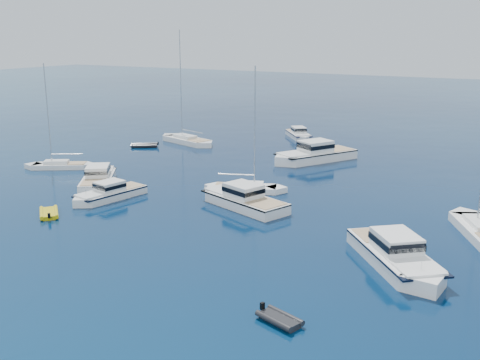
{
  "coord_description": "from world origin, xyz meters",
  "views": [
    {
      "loc": [
        23.05,
        -20.65,
        16.43
      ],
      "look_at": [
        -3.45,
        26.46,
        2.2
      ],
      "focal_mm": 42.11,
      "sensor_mm": 36.0,
      "label": 1
    }
  ],
  "objects": [
    {
      "name": "tender_yellow",
      "position": [
        -16.68,
        13.85,
        0.0
      ],
      "size": [
        3.97,
        3.82,
        0.95
      ],
      "primitive_type": null,
      "rotation": [
        0.0,
        0.0,
        0.85
      ],
      "color": "#C6B30B",
      "rests_on": "ground"
    },
    {
      "name": "tender_grey_far",
      "position": [
        -29.32,
        43.55,
        0.0
      ],
      "size": [
        4.59,
        4.11,
        0.95
      ],
      "primitive_type": null,
      "rotation": [
        0.0,
        0.0,
        2.18
      ],
      "color": "black",
      "rests_on": "ground"
    },
    {
      "name": "motor_cruiser_far_l",
      "position": [
        -20.54,
        24.59,
        0.0
      ],
      "size": [
        8.62,
        10.3,
        2.73
      ],
      "primitive_type": null,
      "rotation": [
        0.0,
        0.0,
        0.62
      ],
      "color": "white",
      "rests_on": "ground"
    },
    {
      "name": "sailboat_mid_l",
      "position": [
        -30.04,
        27.8,
        0.0
      ],
      "size": [
        8.96,
        6.83,
        13.37
      ],
      "primitive_type": null,
      "rotation": [
        0.0,
        0.0,
        2.13
      ],
      "color": "silver",
      "rests_on": "ground"
    },
    {
      "name": "motor_cruiser_left",
      "position": [
        -15.5,
        20.61,
        0.0
      ],
      "size": [
        4.32,
        9.23,
        2.33
      ],
      "primitive_type": null,
      "rotation": [
        0.0,
        0.0,
        2.95
      ],
      "color": "white",
      "rests_on": "ground"
    },
    {
      "name": "ground",
      "position": [
        0.0,
        0.0,
        0.0
      ],
      "size": [
        400.0,
        400.0,
        0.0
      ],
      "primitive_type": "plane",
      "color": "navy",
      "rests_on": "ground"
    },
    {
      "name": "tender_grey_near",
      "position": [
        10.53,
        6.32,
        0.0
      ],
      "size": [
        3.23,
        2.45,
        0.95
      ],
      "primitive_type": null,
      "rotation": [
        0.0,
        0.0,
        4.4
      ],
      "color": "black",
      "rests_on": "ground"
    },
    {
      "name": "motor_cruiser_right",
      "position": [
        14.35,
        17.95,
        0.0
      ],
      "size": [
        10.31,
        11.35,
        3.09
      ],
      "primitive_type": null,
      "rotation": [
        0.0,
        0.0,
        3.84
      ],
      "color": "white",
      "rests_on": "ground"
    },
    {
      "name": "motor_cruiser_distant",
      "position": [
        -3.97,
        47.2,
        0.0
      ],
      "size": [
        9.88,
        13.38,
        3.44
      ],
      "primitive_type": null,
      "rotation": [
        0.0,
        0.0,
        2.63
      ],
      "color": "white",
      "rests_on": "ground"
    },
    {
      "name": "motor_cruiser_horizon",
      "position": [
        -12.41,
        61.7,
        0.0
      ],
      "size": [
        7.37,
        8.25,
        2.23
      ],
      "primitive_type": null,
      "rotation": [
        0.0,
        0.0,
        3.82
      ],
      "color": "silver",
      "rests_on": "ground"
    },
    {
      "name": "sailboat_far_l",
      "position": [
        -25.57,
        49.24,
        0.0
      ],
      "size": [
        12.26,
        6.4,
        17.45
      ],
      "primitive_type": null,
      "rotation": [
        0.0,
        0.0,
        1.28
      ],
      "color": "silver",
      "rests_on": "ground"
    },
    {
      "name": "sailboat_centre",
      "position": [
        -4.72,
        29.95,
        0.0
      ],
      "size": [
        9.54,
        5.75,
        13.69
      ],
      "primitive_type": null,
      "rotation": [
        0.0,
        0.0,
        5.1
      ],
      "color": "white",
      "rests_on": "ground"
    },
    {
      "name": "motor_cruiser_centre",
      "position": [
        -2.46,
        25.09,
        0.0
      ],
      "size": [
        11.68,
        6.96,
        2.93
      ],
      "primitive_type": null,
      "rotation": [
        0.0,
        0.0,
        1.23
      ],
      "color": "silver",
      "rests_on": "ground"
    }
  ]
}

